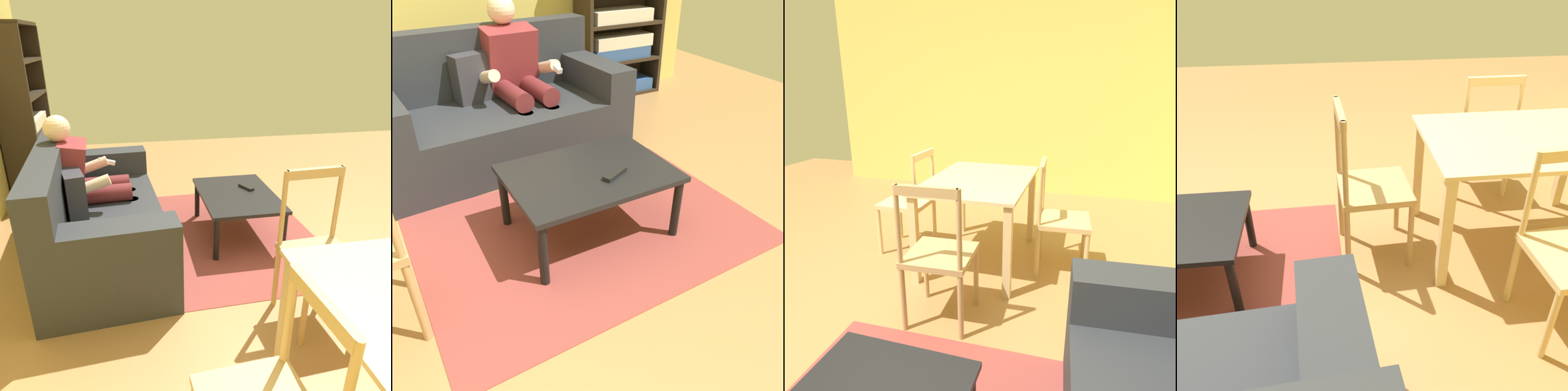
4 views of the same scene
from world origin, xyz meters
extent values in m
plane|color=#9E7042|center=(0.00, 0.00, 0.00)|extent=(8.92, 8.92, 0.00)
cube|color=#282B30|center=(0.01, 1.53, 0.55)|extent=(0.31, 0.95, 0.24)
cylinder|color=black|center=(0.54, 0.11, 0.19)|extent=(0.05, 0.05, 0.38)
cylinder|color=black|center=(0.54, 0.69, 0.19)|extent=(0.05, 0.05, 0.38)
cube|color=#D1B27F|center=(-1.16, 0.23, 0.74)|extent=(1.19, 0.84, 0.02)
cube|color=#D1B27F|center=(-1.70, -0.15, 0.36)|extent=(0.06, 0.06, 0.73)
cube|color=#D1B27F|center=(-0.61, -0.15, 0.36)|extent=(0.06, 0.06, 0.73)
cube|color=#D1B27F|center=(-0.61, 0.60, 0.36)|extent=(0.06, 0.06, 0.73)
cylinder|color=tan|center=(-0.98, 1.15, 0.22)|extent=(0.04, 0.04, 0.45)
cylinder|color=tan|center=(-0.96, 0.77, 0.22)|extent=(0.04, 0.04, 0.45)
cylinder|color=tan|center=(-0.96, 0.77, 0.69)|extent=(0.03, 0.03, 0.49)
cube|color=tan|center=(-0.26, 0.23, 0.47)|extent=(0.44, 0.44, 0.04)
cylinder|color=tan|center=(-0.46, 0.41, 0.23)|extent=(0.04, 0.04, 0.47)
cylinder|color=tan|center=(-0.44, 0.03, 0.23)|extent=(0.04, 0.04, 0.47)
cylinder|color=tan|center=(-0.08, 0.43, 0.23)|extent=(0.04, 0.04, 0.47)
cylinder|color=tan|center=(-0.06, 0.05, 0.23)|extent=(0.04, 0.04, 0.47)
cylinder|color=tan|center=(-0.08, 0.43, 0.72)|extent=(0.03, 0.03, 0.52)
cylinder|color=tan|center=(-0.06, 0.05, 0.72)|extent=(0.03, 0.03, 0.52)
cube|color=tan|center=(-0.07, 0.24, 0.95)|extent=(0.06, 0.38, 0.06)
cube|color=#D1B27F|center=(-1.16, -0.50, 0.46)|extent=(0.42, 0.42, 0.04)
cylinder|color=#D1B27F|center=(-1.35, -0.68, 0.23)|extent=(0.04, 0.04, 0.46)
cylinder|color=#D1B27F|center=(-0.97, -0.69, 0.23)|extent=(0.04, 0.04, 0.46)
cylinder|color=#D1B27F|center=(-1.35, -0.30, 0.23)|extent=(0.04, 0.04, 0.46)
cylinder|color=#D1B27F|center=(-0.97, -0.31, 0.23)|extent=(0.04, 0.04, 0.46)
cylinder|color=#D1B27F|center=(-1.35, -0.30, 0.71)|extent=(0.03, 0.03, 0.49)
cylinder|color=#D1B27F|center=(-0.97, -0.31, 0.71)|extent=(0.03, 0.03, 0.49)
cube|color=#D1B27F|center=(-1.16, -0.31, 0.93)|extent=(0.38, 0.04, 0.06)
camera|label=1|loc=(-2.03, 1.34, 1.71)|focal=33.95mm
camera|label=2|loc=(0.00, -1.32, 1.52)|focal=36.86mm
camera|label=3|loc=(1.67, 1.08, 1.54)|focal=32.77mm
camera|label=4|loc=(0.00, 2.38, 1.78)|focal=38.60mm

